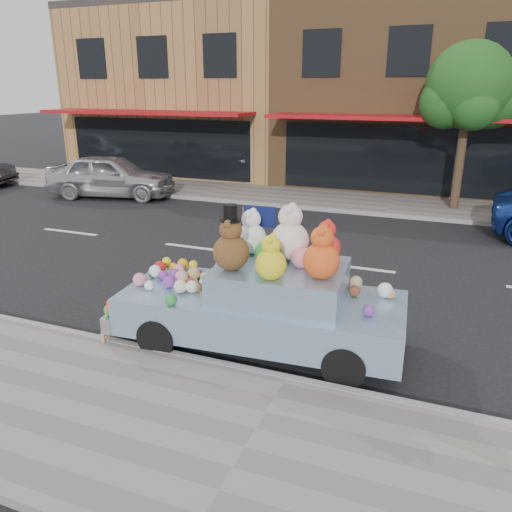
% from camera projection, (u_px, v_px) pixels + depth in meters
% --- Properties ---
extents(ground, '(120.00, 120.00, 0.00)m').
position_uv_depth(ground, '(355.00, 268.00, 11.26)').
color(ground, black).
rests_on(ground, ground).
extents(near_sidewalk, '(60.00, 3.00, 0.12)m').
position_uv_depth(near_sidewalk, '(245.00, 451.00, 5.50)').
color(near_sidewalk, gray).
rests_on(near_sidewalk, ground).
extents(far_sidewalk, '(60.00, 3.00, 0.12)m').
position_uv_depth(far_sidewalk, '(391.00, 205.00, 16.97)').
color(far_sidewalk, gray).
rests_on(far_sidewalk, ground).
extents(near_kerb, '(60.00, 0.12, 0.13)m').
position_uv_depth(near_kerb, '(287.00, 380.00, 6.83)').
color(near_kerb, gray).
rests_on(near_kerb, ground).
extents(far_kerb, '(60.00, 0.12, 0.13)m').
position_uv_depth(far_kerb, '(385.00, 215.00, 15.65)').
color(far_kerb, gray).
rests_on(far_kerb, ground).
extents(storefront_left, '(10.00, 9.80, 7.30)m').
position_uv_depth(storefront_left, '(199.00, 92.00, 24.08)').
color(storefront_left, '#9B7241').
rests_on(storefront_left, ground).
extents(storefront_mid, '(10.00, 9.80, 7.30)m').
position_uv_depth(storefront_mid, '(415.00, 93.00, 20.65)').
color(storefront_mid, brown).
rests_on(storefront_mid, ground).
extents(street_tree, '(3.00, 2.70, 5.22)m').
position_uv_depth(street_tree, '(470.00, 93.00, 15.15)').
color(street_tree, '#38281C').
rests_on(street_tree, ground).
extents(car_silver, '(4.87, 2.77, 1.56)m').
position_uv_depth(car_silver, '(111.00, 176.00, 18.23)').
color(car_silver, '#B2B2B7').
rests_on(car_silver, ground).
extents(art_car, '(4.59, 2.05, 2.32)m').
position_uv_depth(art_car, '(263.00, 297.00, 7.64)').
color(art_car, black).
rests_on(art_car, ground).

